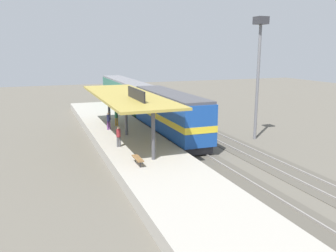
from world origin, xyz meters
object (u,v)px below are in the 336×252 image
locomotive (170,114)px  platform_bench (138,158)px  person_walking (119,135)px  person_boarding (109,120)px  light_mast (259,53)px  person_waiting (116,117)px  passenger_carriage_single (126,94)px

locomotive → platform_bench: bearing=-122.2°
platform_bench → person_walking: person_walking is taller
locomotive → person_boarding: size_ratio=8.44×
light_mast → person_waiting: size_ratio=6.84×
light_mast → person_boarding: (-13.51, 5.37, -6.54)m
platform_bench → person_waiting: person_waiting is taller
locomotive → light_mast: 10.38m
platform_bench → passenger_carriage_single: size_ratio=0.08×
platform_bench → passenger_carriage_single: (6.00, 27.51, 0.97)m
person_walking → passenger_carriage_single: bearing=74.6°
light_mast → person_walking: (-14.00, -1.22, -6.54)m
person_walking → person_boarding: bearing=85.7°
person_waiting → person_walking: bearing=-101.3°
locomotive → person_walking: bearing=-143.8°
locomotive → person_boarding: locomotive is taller
locomotive → light_mast: size_ratio=1.23×
locomotive → person_walking: 7.71m
platform_bench → light_mast: (13.80, 6.19, 7.05)m
person_waiting → locomotive: bearing=-38.2°
passenger_carriage_single → person_waiting: (-4.58, -14.39, -0.46)m
passenger_carriage_single → person_walking: 23.39m
person_waiting → platform_bench: bearing=-96.2°
light_mast → person_waiting: light_mast is taller
passenger_carriage_single → person_waiting: size_ratio=11.70×
light_mast → person_walking: light_mast is taller
platform_bench → light_mast: light_mast is taller
person_waiting → light_mast: bearing=-29.2°
platform_bench → passenger_carriage_single: bearing=77.7°
person_walking → person_waiting: bearing=78.7°
passenger_carriage_single → person_waiting: 15.11m
platform_bench → person_walking: size_ratio=0.99×
locomotive → person_waiting: 5.86m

